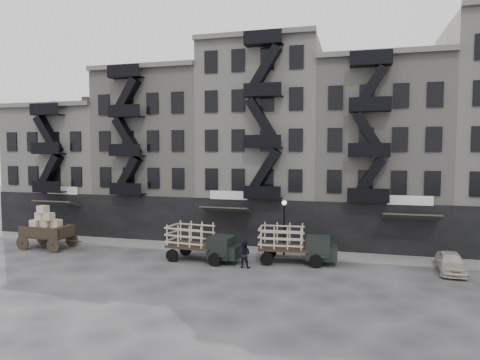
% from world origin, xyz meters
% --- Properties ---
extents(ground, '(140.00, 140.00, 0.00)m').
position_xyz_m(ground, '(0.00, 0.00, 0.00)').
color(ground, '#38383A').
rests_on(ground, ground).
extents(sidewalk, '(55.00, 2.50, 0.15)m').
position_xyz_m(sidewalk, '(0.00, 3.75, 0.07)').
color(sidewalk, slate).
rests_on(sidewalk, ground).
extents(building_west, '(10.00, 11.35, 13.20)m').
position_xyz_m(building_west, '(-20.00, 9.83, 6.00)').
color(building_west, '#ADA99F').
rests_on(building_west, ground).
extents(building_midwest, '(10.00, 11.35, 16.20)m').
position_xyz_m(building_midwest, '(-10.00, 9.83, 7.50)').
color(building_midwest, gray).
rests_on(building_midwest, ground).
extents(building_center, '(10.00, 11.35, 18.20)m').
position_xyz_m(building_center, '(-0.00, 9.82, 8.50)').
color(building_center, '#ADA99F').
rests_on(building_center, ground).
extents(building_mideast, '(10.00, 11.35, 16.20)m').
position_xyz_m(building_mideast, '(10.00, 9.83, 7.50)').
color(building_mideast, gray).
rests_on(building_mideast, ground).
extents(lamp_post, '(0.36, 0.36, 4.28)m').
position_xyz_m(lamp_post, '(3.00, 2.60, 2.78)').
color(lamp_post, black).
rests_on(lamp_post, ground).
extents(horse, '(2.00, 1.29, 1.56)m').
position_xyz_m(horse, '(-18.78, 2.60, 0.78)').
color(horse, beige).
rests_on(horse, ground).
extents(wagon, '(4.27, 2.44, 3.52)m').
position_xyz_m(wagon, '(-16.17, 0.36, 2.01)').
color(wagon, black).
rests_on(wagon, ground).
extents(stake_truck_west, '(5.50, 2.66, 2.68)m').
position_xyz_m(stake_truck_west, '(-2.58, -0.01, 1.53)').
color(stake_truck_west, black).
rests_on(stake_truck_west, ground).
extents(stake_truck_east, '(5.53, 2.58, 2.71)m').
position_xyz_m(stake_truck_east, '(4.03, 1.15, 1.54)').
color(stake_truck_east, black).
rests_on(stake_truck_east, ground).
extents(car_east, '(1.80, 4.09, 1.37)m').
position_xyz_m(car_east, '(14.18, 1.40, 0.68)').
color(car_east, beige).
rests_on(car_east, ground).
extents(pedestrian_mid, '(0.91, 0.72, 1.85)m').
position_xyz_m(pedestrian_mid, '(0.84, -0.94, 0.93)').
color(pedestrian_mid, black).
rests_on(pedestrian_mid, ground).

